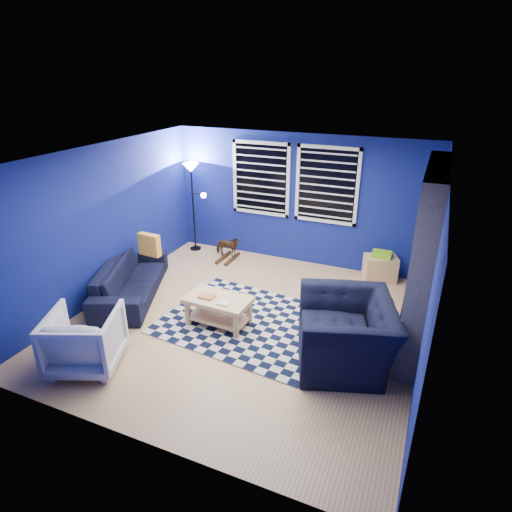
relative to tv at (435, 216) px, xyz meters
The scene contains 18 objects.
floor 3.46m from the tv, 140.73° to the right, with size 5.00×5.00×0.00m, color tan.
ceiling 3.35m from the tv, 140.73° to the right, with size 5.00×5.00×0.00m, color white.
wall_back 2.50m from the tv, 168.45° to the left, with size 5.00×5.00×0.00m, color navy.
wall_left 5.34m from the tv, 157.98° to the right, with size 5.00×5.00×0.00m, color navy.
wall_right 2.01m from the tv, 88.45° to the right, with size 5.00×5.00×0.00m, color navy.
fireplace 1.52m from the tv, 93.32° to the right, with size 0.65×2.00×2.50m.
window_left 3.24m from the tv, behind, with size 1.17×0.06×1.42m.
window_right 1.96m from the tv, 166.32° to the left, with size 1.17×0.06×1.42m.
tv is the anchor object (origin of this frame).
rug 3.39m from the tv, 139.94° to the right, with size 2.50×2.00×0.02m, color black.
sofa 5.08m from the tv, 156.45° to the right, with size 0.82×2.10×0.61m, color black.
armchair_big 2.67m from the tv, 109.75° to the right, with size 1.17×1.34×0.87m, color black.
armchair_bent 5.48m from the tv, 136.00° to the right, with size 0.84×0.87×0.79m, color gray.
rocking_horse 3.88m from the tv, behind, with size 0.51×0.23×0.43m, color #4D3118.
coffee_table 3.70m from the tv, 141.21° to the right, with size 0.98×0.59×0.48m.
cabinet 1.41m from the tv, 161.87° to the left, with size 0.66×0.55×0.56m.
floor_lamp 4.58m from the tv, behind, with size 0.50×0.31×1.83m.
throw_pillow 4.71m from the tv, 160.15° to the right, with size 0.40×0.12×0.38m, color gold.
Camera 1 is at (2.36, -5.06, 3.56)m, focal length 30.00 mm.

